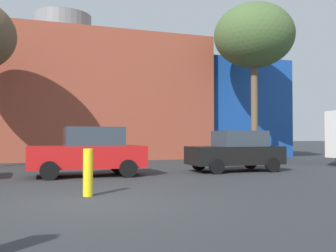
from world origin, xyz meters
TOP-DOWN VIEW (x-y plane):
  - ground_plane at (0.00, 0.00)m, footprint 200.00×200.00m
  - building_backdrop at (0.49, 19.71)m, footprint 31.82×10.52m
  - parked_car_2 at (0.61, 5.90)m, footprint 4.16×2.04m
  - parked_car_3 at (6.72, 5.90)m, footprint 3.92×1.93m
  - bare_tree_2 at (11.11, 11.57)m, footprint 4.80×4.80m
  - bollard_yellow_0 at (-0.01, 1.10)m, footprint 0.24×0.24m

SIDE VIEW (x-z plane):
  - ground_plane at x=0.00m, z-range 0.00..0.00m
  - bollard_yellow_0 at x=-0.01m, z-range 0.00..1.16m
  - parked_car_3 at x=6.72m, z-range 0.00..1.69m
  - parked_car_2 at x=0.61m, z-range -0.01..1.80m
  - building_backdrop at x=0.49m, z-range -1.12..8.96m
  - bare_tree_2 at x=11.11m, z-range 2.75..12.21m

